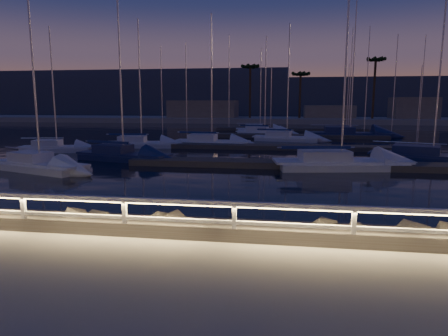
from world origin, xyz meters
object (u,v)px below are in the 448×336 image
(sailboat_e, at_px, (55,147))
(sailboat_n, at_px, (259,129))
(sailboat_b, at_px, (121,154))
(sailboat_a, at_px, (38,164))
(sailboat_c, at_px, (337,162))
(sailboat_k, at_px, (263,132))
(sailboat_h, at_px, (429,156))
(guard_rail, at_px, (310,215))
(sailboat_f, at_px, (140,143))
(sailboat_g, at_px, (285,137))
(sailboat_j, at_px, (210,142))
(sailboat_l, at_px, (348,134))

(sailboat_e, xyz_separation_m, sailboat_n, (15.57, 25.53, 0.01))
(sailboat_b, bearing_deg, sailboat_a, -107.80)
(sailboat_c, distance_m, sailboat_k, 26.33)
(sailboat_c, relative_size, sailboat_n, 1.24)
(sailboat_a, xyz_separation_m, sailboat_h, (25.12, 7.64, -0.00))
(guard_rail, xyz_separation_m, sailboat_e, (-19.96, 21.17, -0.98))
(sailboat_c, relative_size, sailboat_f, 1.23)
(sailboat_f, xyz_separation_m, sailboat_k, (10.64, 15.78, -0.01))
(sailboat_g, bearing_deg, sailboat_f, -138.84)
(sailboat_c, relative_size, sailboat_h, 1.00)
(sailboat_j, bearing_deg, sailboat_h, -19.54)
(sailboat_c, height_order, sailboat_f, sailboat_c)
(sailboat_n, bearing_deg, sailboat_k, -84.62)
(sailboat_a, bearing_deg, sailboat_n, 90.99)
(sailboat_e, bearing_deg, sailboat_h, -14.60)
(sailboat_g, xyz_separation_m, sailboat_j, (-7.16, -6.07, 0.02))
(guard_rail, bearing_deg, sailboat_g, 91.17)
(sailboat_c, bearing_deg, guard_rail, -109.19)
(sailboat_b, height_order, sailboat_n, sailboat_b)
(sailboat_e, bearing_deg, sailboat_g, 21.11)
(sailboat_f, height_order, sailboat_g, sailboat_g)
(sailboat_f, xyz_separation_m, sailboat_l, (20.85, 14.00, 0.05))
(sailboat_a, height_order, sailboat_j, sailboat_j)
(sailboat_k, bearing_deg, sailboat_n, 109.53)
(sailboat_a, height_order, sailboat_g, sailboat_g)
(sailboat_f, bearing_deg, sailboat_l, 26.17)
(sailboat_f, bearing_deg, sailboat_h, -21.26)
(sailboat_b, height_order, sailboat_g, sailboat_g)
(sailboat_h, distance_m, sailboat_n, 30.12)
(guard_rail, relative_size, sailboat_f, 3.79)
(guard_rail, bearing_deg, sailboat_b, 125.55)
(sailboat_b, bearing_deg, sailboat_e, 168.03)
(sailboat_b, height_order, sailboat_l, sailboat_l)
(sailboat_c, relative_size, sailboat_l, 0.88)
(sailboat_f, distance_m, sailboat_n, 23.20)
(sailboat_h, bearing_deg, sailboat_e, -161.54)
(sailboat_k, xyz_separation_m, sailboat_l, (10.21, -1.78, 0.06))
(sailboat_f, relative_size, sailboat_n, 1.01)
(sailboat_e, relative_size, sailboat_j, 0.84)
(guard_rail, height_order, sailboat_c, sailboat_c)
(guard_rail, height_order, sailboat_g, sailboat_g)
(sailboat_j, relative_size, sailboat_k, 1.01)
(sailboat_a, relative_size, sailboat_l, 0.71)
(sailboat_e, relative_size, sailboat_h, 0.73)
(sailboat_g, bearing_deg, sailboat_c, -69.87)
(sailboat_a, relative_size, sailboat_h, 0.81)
(sailboat_g, xyz_separation_m, sailboat_h, (10.14, -13.90, 0.02))
(sailboat_b, xyz_separation_m, sailboat_g, (11.75, 16.44, -0.02))
(sailboat_h, xyz_separation_m, sailboat_n, (-13.84, 26.75, -0.02))
(guard_rail, distance_m, sailboat_a, 19.96)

